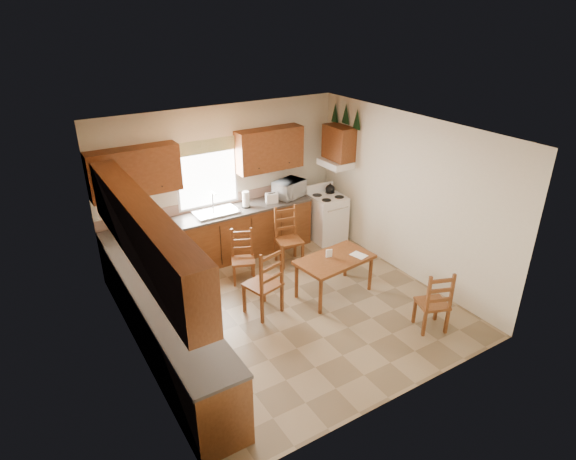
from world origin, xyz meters
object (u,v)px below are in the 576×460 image
stove (327,218)px  chair_near_right (433,300)px  chair_far_left (243,257)px  chair_far_right (289,237)px  chair_near_left (263,280)px  microwave (289,189)px  dining_table (334,276)px

stove → chair_near_right: bearing=-94.6°
chair_far_left → chair_far_right: 0.98m
chair_near_left → chair_far_right: (1.13, 1.08, -0.04)m
stove → microwave: microwave is taller
microwave → chair_far_right: 1.06m
microwave → stove: bearing=-44.3°
chair_near_right → chair_far_left: chair_near_right is taller
chair_near_right → chair_far_left: 3.05m
stove → chair_near_right: 3.14m
chair_near_left → stove: bearing=-160.8°
stove → chair_far_right: (-1.14, -0.44, 0.07)m
chair_near_left → chair_far_left: size_ratio=1.25×
chair_near_right → chair_far_left: size_ratio=1.06×
dining_table → microwave: bearing=72.0°
dining_table → chair_near_right: 1.59m
microwave → chair_near_left: microwave is taller
microwave → dining_table: microwave is taller
microwave → chair_near_left: (-1.60, -1.84, -0.52)m
microwave → dining_table: (-0.40, -1.98, -0.76)m
stove → chair_near_left: size_ratio=0.79×
microwave → chair_near_right: (0.23, -3.43, -0.61)m
stove → dining_table: 1.97m
dining_table → chair_near_left: (-1.20, 0.14, 0.24)m
chair_near_right → stove: bearing=-77.2°
chair_far_right → chair_near_left: bearing=-126.3°
chair_near_left → chair_far_right: chair_near_left is taller
microwave → chair_near_right: microwave is taller
dining_table → chair_near_right: bearing=-73.2°
chair_near_right → chair_far_right: 2.76m
chair_near_left → microwave: bearing=-145.6°
stove → microwave: 0.98m
chair_near_right → chair_far_right: size_ratio=0.92×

